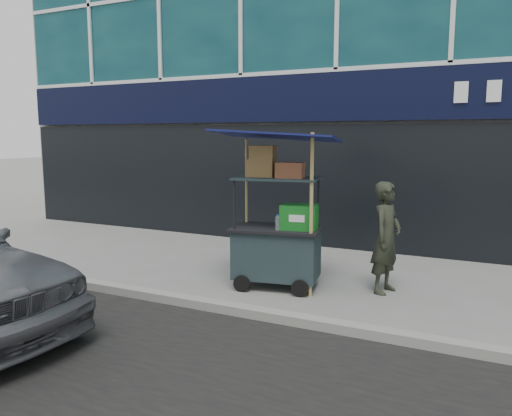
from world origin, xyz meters
The scene contains 4 objects.
ground centered at (0.00, 0.00, 0.00)m, with size 80.00×80.00×0.00m, color slate.
curb centered at (0.00, -0.20, 0.06)m, with size 80.00×0.18×0.12m, color gray.
vendor_cart centered at (0.06, 1.06, 0.80)m, with size 1.86×1.45×2.27m.
vendor_man centered at (1.51, 1.50, 0.78)m, with size 0.57×0.37×1.56m, color #24281D.
Camera 1 is at (2.84, -5.38, 2.17)m, focal length 35.00 mm.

